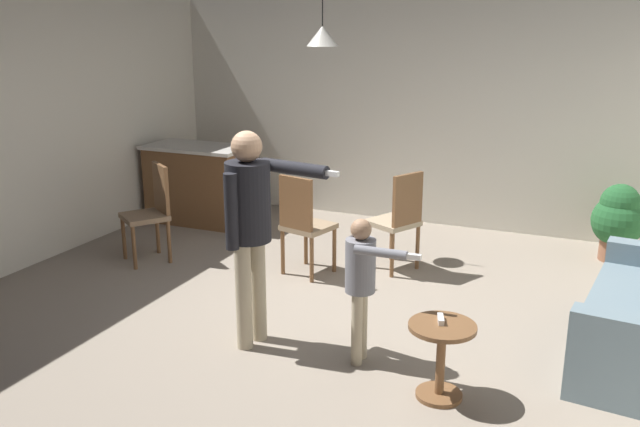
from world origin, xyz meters
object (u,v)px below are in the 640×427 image
dining_chair_centre_back (151,209)px  potted_plant_corner (618,219)px  side_table_by_couch (441,352)px  person_adult (250,216)px  dining_chair_by_counter (398,217)px  dining_chair_near_wall (304,221)px  person_child (362,275)px  kitchen_counter (198,184)px  spare_remote_on_table (441,319)px

dining_chair_centre_back → potted_plant_corner: (4.39, 1.88, -0.10)m
side_table_by_couch → potted_plant_corner: (1.03, 3.34, 0.12)m
person_adult → dining_chair_by_counter: person_adult is taller
side_table_by_couch → potted_plant_corner: potted_plant_corner is taller
dining_chair_near_wall → person_child: bearing=-37.9°
kitchen_counter → dining_chair_by_counter: bearing=-13.7°
side_table_by_couch → potted_plant_corner: bearing=72.9°
dining_chair_centre_back → spare_remote_on_table: bearing=-168.0°
potted_plant_corner → dining_chair_centre_back: bearing=-156.8°
dining_chair_centre_back → potted_plant_corner: 4.78m
potted_plant_corner → spare_remote_on_table: bearing=-107.6°
kitchen_counter → spare_remote_on_table: kitchen_counter is taller
kitchen_counter → spare_remote_on_table: (3.69, -2.81, 0.06)m
person_child → potted_plant_corner: (1.67, 3.09, -0.23)m
kitchen_counter → potted_plant_corner: size_ratio=1.56×
side_table_by_couch → spare_remote_on_table: size_ratio=4.00×
person_adult → dining_chair_near_wall: size_ratio=1.65×
side_table_by_couch → person_adult: 1.66m
dining_chair_near_wall → dining_chair_centre_back: 1.63m
dining_chair_by_counter → dining_chair_near_wall: 0.93m
dining_chair_centre_back → person_adult: bearing=-179.0°
person_child → potted_plant_corner: size_ratio=1.33×
person_adult → spare_remote_on_table: 1.56m
kitchen_counter → potted_plant_corner: 4.76m
potted_plant_corner → spare_remote_on_table: 3.47m
dining_chair_by_counter → dining_chair_near_wall: same height
kitchen_counter → dining_chair_by_counter: 2.83m
person_child → dining_chair_by_counter: size_ratio=1.08×
dining_chair_by_counter → dining_chair_near_wall: size_ratio=1.00×
person_adult → dining_chair_by_counter: 2.10m
kitchen_counter → dining_chair_by_counter: dining_chair_by_counter is taller
dining_chair_near_wall → spare_remote_on_table: size_ratio=7.69×
kitchen_counter → person_child: size_ratio=1.17×
dining_chair_by_counter → person_child: bearing=-143.8°
dining_chair_centre_back → dining_chair_near_wall: bearing=-137.3°
dining_chair_near_wall → dining_chair_centre_back: size_ratio=1.00×
dining_chair_centre_back → kitchen_counter: bearing=-41.0°
person_child → spare_remote_on_table: person_child is taller
dining_chair_near_wall → potted_plant_corner: size_ratio=1.24×
kitchen_counter → side_table_by_couch: bearing=-37.5°
dining_chair_near_wall → potted_plant_corner: dining_chair_near_wall is taller
person_adult → potted_plant_corner: (2.52, 3.14, -0.58)m
dining_chair_by_counter → spare_remote_on_table: bearing=-129.4°
person_adult → dining_chair_by_counter: (0.54, 1.97, -0.48)m
person_child → potted_plant_corner: bearing=150.5°
side_table_by_couch → dining_chair_near_wall: 2.43m
person_adult → dining_chair_near_wall: person_adult is taller
dining_chair_by_counter → dining_chair_centre_back: same height
potted_plant_corner → spare_remote_on_table: size_ratio=6.23×
dining_chair_near_wall → spare_remote_on_table: 2.38m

